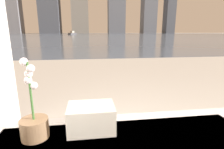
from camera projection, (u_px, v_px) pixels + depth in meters
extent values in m
cylinder|color=#8C6B4C|center=(35.00, 128.00, 1.00)|extent=(0.16, 0.16, 0.12)
cylinder|color=#38662D|center=(30.00, 92.00, 0.95)|extent=(0.01, 0.01, 0.33)
sphere|color=silver|center=(24.00, 62.00, 0.92)|extent=(0.04, 0.04, 0.04)
sphere|color=silver|center=(31.00, 68.00, 0.91)|extent=(0.04, 0.04, 0.04)
sphere|color=silver|center=(29.00, 74.00, 0.94)|extent=(0.04, 0.04, 0.04)
sphere|color=silver|center=(28.00, 80.00, 0.94)|extent=(0.04, 0.04, 0.04)
sphere|color=silver|center=(34.00, 86.00, 0.96)|extent=(0.04, 0.04, 0.04)
cube|color=silver|center=(92.00, 126.00, 1.10)|extent=(0.28, 0.21, 0.04)
cube|color=silver|center=(91.00, 121.00, 1.09)|extent=(0.28, 0.21, 0.04)
cube|color=silver|center=(91.00, 115.00, 1.08)|extent=(0.28, 0.21, 0.04)
cube|color=silver|center=(91.00, 109.00, 1.07)|extent=(0.28, 0.21, 0.04)
cube|color=slate|center=(89.00, 35.00, 60.18)|extent=(180.00, 110.00, 0.01)
cube|color=#2D2D33|center=(0.00, 34.00, 46.50)|extent=(4.44, 5.62, 0.95)
cube|color=#4C4C51|center=(72.00, 34.00, 65.48)|extent=(2.96, 3.89, 0.65)
cube|color=#B2A893|center=(72.00, 32.00, 65.32)|extent=(1.50, 1.68, 0.75)
cube|color=slate|center=(9.00, 2.00, 103.78)|extent=(11.54, 8.43, 36.60)
cube|color=#4C515B|center=(49.00, 2.00, 106.68)|extent=(11.92, 11.54, 36.96)
cube|color=slate|center=(116.00, 0.00, 111.55)|extent=(10.82, 7.58, 41.23)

